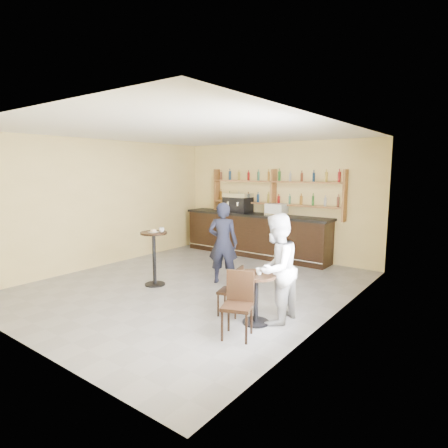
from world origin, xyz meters
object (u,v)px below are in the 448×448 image
Objects in this scene: chair_south at (237,306)px; bar_counter at (255,235)px; espresso_machine at (238,203)px; man_main at (223,243)px; patron_second at (276,269)px; cafe_table at (256,299)px; pastry_case at (277,209)px; chair_west at (230,291)px; pedestal_table at (154,259)px.

bar_counter is at bearing 98.58° from chair_south.
chair_south is at bearing -53.98° from espresso_machine.
man_main is 1.00× the size of patron_second.
bar_counter is at bearing -97.80° from man_main.
man_main is (1.43, -2.63, -0.61)m from espresso_machine.
espresso_machine is at bearing -86.75° from man_main.
espresso_machine is at bearing 128.02° from cafe_table.
cafe_table is (1.89, -4.05, -0.97)m from pastry_case.
man_main is at bearing -121.15° from patron_second.
patron_second is (2.78, -3.79, 0.28)m from bar_counter.
espresso_machine reaches higher than cafe_table.
man_main is 2.10× the size of chair_west.
pedestal_table is at bearing 139.67° from chair_south.
bar_counter is 4.71m from patron_second.
pastry_case reaches higher than bar_counter.
chair_west is (-0.55, 0.05, 0.01)m from cafe_table.
pastry_case is 5.11m from chair_south.
chair_south is at bearing -11.14° from patron_second.
cafe_table is 0.58m from patron_second.
bar_counter is at bearing -144.03° from patron_second.
chair_west is (1.34, -4.00, -0.95)m from pastry_case.
espresso_machine reaches higher than man_main.
pedestal_table is at bearing -82.94° from espresso_machine.
espresso_machine is 0.44× the size of man_main.
patron_second reaches higher than chair_south.
patron_second is (0.16, 0.85, 0.40)m from chair_south.
pedestal_table is 1.41× the size of cafe_table.
pedestal_table is (-0.92, -3.63, -0.80)m from pastry_case.
bar_counter is 3.64m from pedestal_table.
patron_second is (2.10, -3.79, -0.49)m from pastry_case.
pastry_case is at bearing 0.00° from bar_counter.
pastry_case is 0.30× the size of man_main.
espresso_machine reaches higher than pastry_case.
pastry_case is 2.68m from man_main.
man_main is (0.83, -2.63, 0.28)m from bar_counter.
chair_west is 0.92m from patron_second.
pastry_case reaches higher than pedestal_table.
bar_counter is at bearing 1.35° from espresso_machine.
man_main is 1.82× the size of chair_south.
pastry_case is at bearing 1.35° from espresso_machine.
pedestal_table is 1.37× the size of chair_west.
pastry_case is at bearing 91.85° from chair_south.
cafe_table is 0.61m from chair_south.
cafe_table is at bearing -57.66° from bar_counter.
pastry_case is 4.37m from patron_second.
chair_west is 0.47× the size of patron_second.
chair_west is at bearing 174.81° from cafe_table.
man_main is at bearing 110.65° from chair_south.
man_main is (0.15, -2.63, -0.49)m from pastry_case.
patron_second is at bearing -46.96° from espresso_machine.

